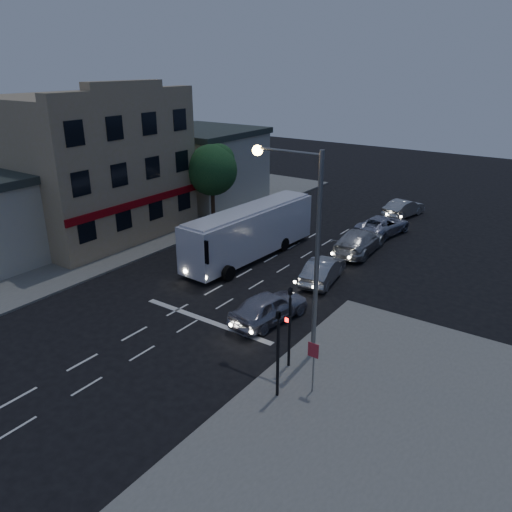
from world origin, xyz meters
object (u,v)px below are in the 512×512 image
Objects in this scene: traffic_signal_main at (290,318)px; streetlight at (304,231)px; car_sedan_a at (323,270)px; tour_bus at (250,231)px; car_suv at (269,307)px; street_tree at (212,168)px; traffic_signal_side at (278,344)px; regulatory_sign at (313,359)px; car_extra at (404,208)px; car_sedan_c at (383,225)px; car_sedan_b at (359,241)px.

traffic_signal_main is 3.61m from streetlight.
traffic_signal_main is (3.03, -8.92, 1.70)m from car_sedan_a.
car_suv is (5.90, -6.69, -1.07)m from tour_bus.
street_tree is (-12.81, 11.22, 3.72)m from car_suv.
traffic_signal_side is (0.70, -1.98, 0.00)m from traffic_signal_main.
regulatory_sign is (4.73, -9.93, 0.88)m from car_sedan_a.
street_tree is at bearing 140.49° from streetlight.
traffic_signal_side is 4.84m from streetlight.
car_extra is 1.07× the size of traffic_signal_main.
street_tree is (-15.81, 14.25, 2.08)m from traffic_signal_main.
traffic_signal_main reaches higher than car_sedan_c.
car_extra is 26.39m from regulatory_sign.
traffic_signal_main is at bearing 110.72° from car_extra.
streetlight is at bearing 105.70° from traffic_signal_side.
traffic_signal_side is at bearing -70.51° from traffic_signal_main.
traffic_signal_main is 2.14m from regulatory_sign.
tour_bus is at bearing 134.63° from regulatory_sign.
car_suv is at bearing 149.68° from streetlight.
streetlight is at bearing 99.59° from car_sedan_b.
car_sedan_a is 9.43m from streetlight.
car_sedan_c is 5.48m from car_extra.
car_sedan_b is 0.89× the size of street_tree.
street_tree reaches higher than car_suv.
traffic_signal_main reaches higher than car_suv.
tour_bus reaches higher than car_extra.
car_suv is at bearing 126.44° from traffic_signal_side.
car_sedan_a is at bearing 101.53° from car_sedan_c.
street_tree is (-17.51, 15.26, 2.90)m from regulatory_sign.
car_extra is 2.00× the size of regulatory_sign.
car_sedan_b is 1.34× the size of traffic_signal_main.
traffic_signal_side reaches higher than car_suv.
traffic_signal_side is at bearing -74.30° from streetlight.
car_sedan_a is 9.57m from traffic_signal_main.
car_sedan_b is 0.61× the size of streetlight.
car_sedan_c is 1.24× the size of traffic_signal_side.
car_extra is 24.16m from streetlight.
streetlight reaches higher than street_tree.
tour_bus reaches higher than car_suv.
car_extra is 0.49× the size of streetlight.
traffic_signal_main is 1.00× the size of traffic_signal_side.
traffic_signal_main is 1.86× the size of regulatory_sign.
car_suv is 17.44m from street_tree.
street_tree is (-12.78, 5.33, 3.78)m from car_sedan_a.
tour_bus is at bearing -39.75° from car_suv.
tour_bus is at bearing 132.46° from traffic_signal_main.
regulatory_sign is (10.59, -10.73, -0.25)m from tour_bus.
car_sedan_c is at bearing 100.02° from streetlight.
car_suv is at bearing 100.87° from car_sedan_c.
car_extra is (-0.41, 10.13, -0.08)m from car_sedan_b.
streetlight is (2.77, -7.50, 5.01)m from car_sedan_a.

